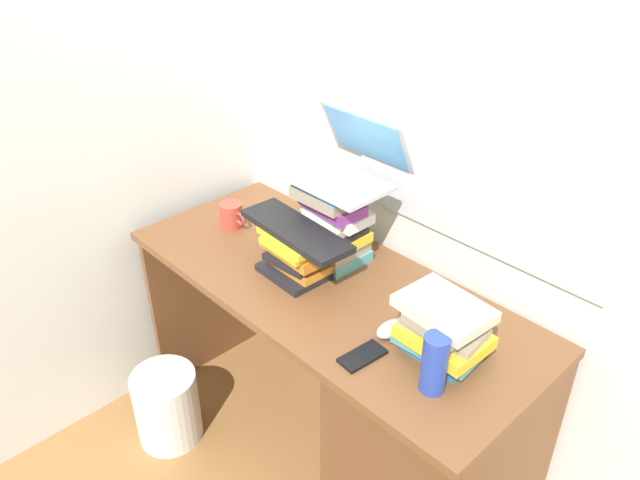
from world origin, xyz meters
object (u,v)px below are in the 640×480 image
(water_bottle, at_px, (434,364))
(mug, at_px, (232,215))
(book_stack_side, at_px, (443,330))
(keyboard, at_px, (296,230))
(book_stack_tall, at_px, (332,222))
(book_stack_keyboard_riser, at_px, (298,253))
(desk, at_px, (405,428))
(laptop, at_px, (348,163))
(cell_phone, at_px, (362,356))
(wastebasket, at_px, (167,406))
(computer_mouse, at_px, (391,329))

(water_bottle, bearing_deg, mug, 172.67)
(book_stack_side, height_order, keyboard, book_stack_side)
(water_bottle, bearing_deg, book_stack_tall, 158.27)
(book_stack_keyboard_riser, bearing_deg, desk, 0.25)
(water_bottle, bearing_deg, book_stack_side, 117.19)
(book_stack_tall, xyz_separation_m, keyboard, (-0.02, -0.15, 0.02))
(desk, xyz_separation_m, laptop, (-0.48, 0.21, 0.69))
(laptop, bearing_deg, book_stack_keyboard_riser, -94.03)
(cell_phone, bearing_deg, desk, 74.62)
(desk, height_order, laptop, laptop)
(desk, distance_m, book_stack_side, 0.46)
(desk, height_order, wastebasket, desk)
(desk, distance_m, book_stack_tall, 0.70)
(desk, distance_m, computer_mouse, 0.38)
(book_stack_side, distance_m, wastebasket, 1.24)
(book_stack_keyboard_riser, xyz_separation_m, book_stack_side, (0.58, 0.01, 0.02))
(book_stack_tall, bearing_deg, keyboard, -96.03)
(computer_mouse, xyz_separation_m, water_bottle, (0.22, -0.09, 0.07))
(mug, bearing_deg, keyboard, -4.57)
(laptop, xyz_separation_m, wastebasket, (-0.36, -0.59, -0.96))
(computer_mouse, xyz_separation_m, cell_phone, (0.01, -0.13, -0.01))
(mug, bearing_deg, book_stack_side, -1.07)
(book_stack_keyboard_riser, distance_m, computer_mouse, 0.43)
(wastebasket, bearing_deg, water_bottle, 15.39)
(desk, height_order, water_bottle, water_bottle)
(water_bottle, bearing_deg, book_stack_keyboard_riser, 170.59)
(book_stack_tall, height_order, book_stack_side, book_stack_tall)
(keyboard, bearing_deg, book_stack_tall, 87.42)
(book_stack_keyboard_riser, distance_m, keyboard, 0.09)
(desk, height_order, computer_mouse, computer_mouse)
(water_bottle, bearing_deg, computer_mouse, 157.99)
(book_stack_tall, height_order, water_bottle, book_stack_tall)
(desk, distance_m, laptop, 0.86)
(desk, height_order, book_stack_side, book_stack_side)
(book_stack_tall, xyz_separation_m, laptop, (0.00, 0.07, 0.20))
(keyboard, bearing_deg, book_stack_keyboard_riser, 81.65)
(keyboard, bearing_deg, desk, 4.20)
(mug, bearing_deg, laptop, 24.09)
(book_stack_keyboard_riser, relative_size, wastebasket, 0.81)
(wastebasket, bearing_deg, computer_mouse, 25.04)
(book_stack_keyboard_riser, xyz_separation_m, computer_mouse, (0.42, -0.02, -0.06))
(laptop, height_order, keyboard, laptop)
(water_bottle, bearing_deg, wastebasket, -164.61)
(book_stack_keyboard_riser, xyz_separation_m, wastebasket, (-0.35, -0.38, -0.70))
(book_stack_tall, relative_size, book_stack_keyboard_riser, 1.15)
(wastebasket, bearing_deg, cell_phone, 16.20)
(book_stack_keyboard_riser, relative_size, book_stack_side, 0.99)
(cell_phone, bearing_deg, keyboard, 166.71)
(desk, height_order, cell_phone, cell_phone)
(book_stack_tall, distance_m, book_stack_keyboard_riser, 0.16)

